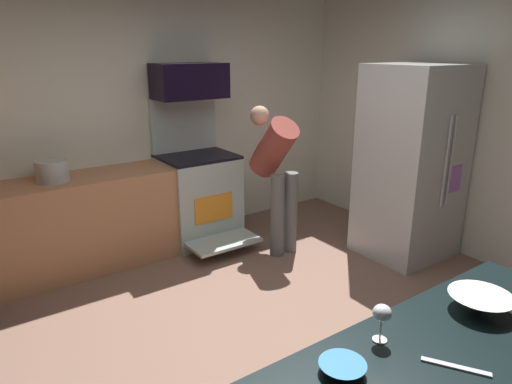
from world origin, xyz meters
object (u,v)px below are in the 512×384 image
object	(u,v)px
oven_range	(198,195)
mixing_bowl_prep	(342,368)
person_cook	(276,168)
stock_pot	(52,171)
mixing_bowl_large	(480,303)
refrigerator	(411,163)
microwave	(190,81)
wine_glass_near	(382,314)

from	to	relation	value
oven_range	mixing_bowl_prep	size ratio (longest dim) A/B	8.63
person_cook	stock_pot	xyz separation A→B (m)	(-1.96, 0.69, 0.12)
oven_range	mixing_bowl_large	xyz separation A→B (m)	(-0.32, -3.31, 0.43)
refrigerator	person_cook	world-z (taller)	refrigerator
microwave	person_cook	bearing A→B (deg)	-55.53
mixing_bowl_large	person_cook	bearing A→B (deg)	72.13
person_cook	wine_glass_near	bearing A→B (deg)	-118.91
oven_range	mixing_bowl_prep	bearing A→B (deg)	-109.11
mixing_bowl_prep	oven_range	bearing A→B (deg)	70.89
wine_glass_near	refrigerator	bearing A→B (deg)	34.74
person_cook	wine_glass_near	xyz separation A→B (m)	(-1.39, -2.52, 0.15)
person_cook	refrigerator	bearing A→B (deg)	-38.65
person_cook	wine_glass_near	size ratio (longest dim) A/B	8.96
oven_range	mixing_bowl_large	distance (m)	3.35
oven_range	microwave	world-z (taller)	microwave
person_cook	stock_pot	size ratio (longest dim) A/B	5.29
mixing_bowl_large	wine_glass_near	xyz separation A→B (m)	(-0.55, 0.11, 0.08)
mixing_bowl_large	refrigerator	bearing A→B (deg)	43.56
microwave	stock_pot	bearing A→B (deg)	-176.80
mixing_bowl_large	mixing_bowl_prep	distance (m)	0.81
refrigerator	wine_glass_near	world-z (taller)	refrigerator
microwave	refrigerator	distance (m)	2.37
mixing_bowl_large	wine_glass_near	distance (m)	0.56
wine_glass_near	stock_pot	bearing A→B (deg)	100.00
oven_range	mixing_bowl_prep	distance (m)	3.47
person_cook	microwave	bearing A→B (deg)	124.47
oven_range	wine_glass_near	bearing A→B (deg)	-105.06
person_cook	mixing_bowl_large	size ratio (longest dim) A/B	5.19
oven_range	refrigerator	distance (m)	2.23
refrigerator	stock_pot	bearing A→B (deg)	153.04
mixing_bowl_prep	mixing_bowl_large	bearing A→B (deg)	-4.06
refrigerator	mixing_bowl_prep	bearing A→B (deg)	-147.21
microwave	mixing_bowl_large	size ratio (longest dim) A/B	2.61
person_cook	mixing_bowl_large	distance (m)	2.77
refrigerator	person_cook	distance (m)	1.34
stock_pot	microwave	bearing A→B (deg)	3.20
oven_range	refrigerator	xyz separation A→B (m)	(1.57, -1.51, 0.44)
oven_range	mixing_bowl_large	size ratio (longest dim) A/B	5.40
wine_glass_near	person_cook	bearing A→B (deg)	61.09
refrigerator	person_cook	size ratio (longest dim) A/B	1.29
person_cook	stock_pot	bearing A→B (deg)	160.50
refrigerator	wine_glass_near	size ratio (longest dim) A/B	11.55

